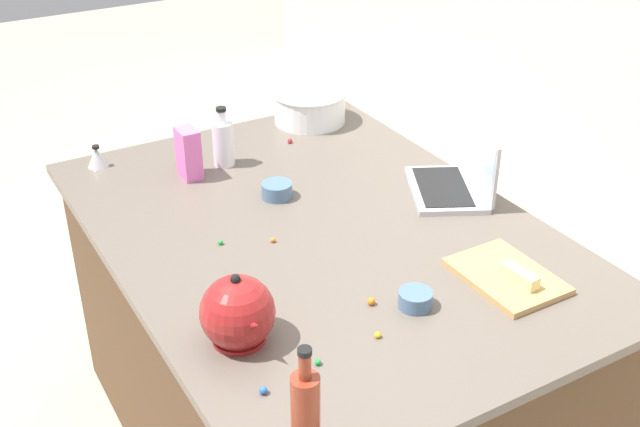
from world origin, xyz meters
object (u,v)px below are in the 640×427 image
at_px(candy_bag, 189,153).
at_px(bottle_vinegar, 223,142).
at_px(laptop, 459,179).
at_px(butter_stick_left, 519,276).
at_px(ramekin_medium, 277,190).
at_px(kitchen_timer, 97,157).
at_px(kettle, 238,313).
at_px(mixing_bowl_large, 310,106).
at_px(cutting_board, 506,276).
at_px(bottle_soy, 305,415).
at_px(ramekin_small, 415,299).

bearing_deg(candy_bag, bottle_vinegar, 101.80).
bearing_deg(laptop, butter_stick_left, -21.78).
distance_m(ramekin_medium, candy_bag, 0.33).
distance_m(butter_stick_left, candy_bag, 1.15).
bearing_deg(kitchen_timer, kettle, 0.94).
bearing_deg(mixing_bowl_large, cutting_board, -3.54).
xyz_separation_m(bottle_vinegar, kitchen_timer, (-0.20, -0.38, -0.05)).
bearing_deg(kitchen_timer, bottle_soy, -0.87).
xyz_separation_m(kettle, cutting_board, (0.12, 0.72, -0.07)).
height_order(mixing_bowl_large, bottle_vinegar, bottle_vinegar).
bearing_deg(bottle_soy, cutting_board, 109.66).
relative_size(laptop, bottle_vinegar, 1.81).
bearing_deg(butter_stick_left, bottle_vinegar, -161.05).
height_order(laptop, cutting_board, laptop).
bearing_deg(mixing_bowl_large, kitchen_timer, -91.61).
bearing_deg(candy_bag, ramekin_medium, 34.01).
distance_m(mixing_bowl_large, butter_stick_left, 1.24).
bearing_deg(mixing_bowl_large, kettle, -36.75).
distance_m(bottle_vinegar, ramekin_medium, 0.31).
xyz_separation_m(bottle_vinegar, ramekin_small, (0.99, 0.08, -0.06)).
distance_m(laptop, candy_bag, 0.88).
bearing_deg(ramekin_medium, laptop, 63.32).
height_order(bottle_soy, bottle_vinegar, bottle_soy).
xyz_separation_m(bottle_vinegar, cutting_board, (1.01, 0.36, -0.07)).
distance_m(bottle_soy, kitchen_timer, 1.49).
distance_m(kettle, cutting_board, 0.74).
bearing_deg(kettle, butter_stick_left, 76.81).
xyz_separation_m(kitchen_timer, candy_bag, (0.23, 0.24, 0.05)).
bearing_deg(butter_stick_left, candy_bag, -154.16).
xyz_separation_m(laptop, mixing_bowl_large, (-0.74, -0.13, 0.02)).
height_order(cutting_board, butter_stick_left, butter_stick_left).
bearing_deg(kitchen_timer, ramekin_medium, 40.32).
bearing_deg(kitchen_timer, laptop, 51.07).
height_order(bottle_soy, ramekin_small, bottle_soy).
relative_size(mixing_bowl_large, candy_bag, 1.65).
distance_m(mixing_bowl_large, kitchen_timer, 0.82).
bearing_deg(mixing_bowl_large, candy_bag, -70.09).
bearing_deg(kitchen_timer, ramekin_small, 21.07).
distance_m(kitchen_timer, candy_bag, 0.34).
xyz_separation_m(laptop, bottle_soy, (0.73, -0.96, 0.06)).
bearing_deg(bottle_vinegar, ramekin_medium, 8.97).
xyz_separation_m(kettle, ramekin_medium, (-0.59, 0.41, -0.05)).
distance_m(laptop, ramekin_medium, 0.58).
relative_size(laptop, kettle, 1.76).
xyz_separation_m(laptop, kitchen_timer, (-0.76, -0.94, -0.01)).
distance_m(kettle, ramekin_small, 0.46).
height_order(kettle, cutting_board, kettle).
bearing_deg(ramekin_medium, kettle, -34.65).
bearing_deg(laptop, cutting_board, -23.71).
distance_m(bottle_vinegar, kettle, 0.96).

